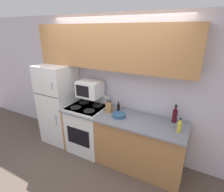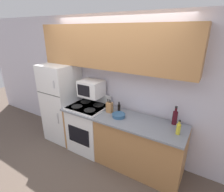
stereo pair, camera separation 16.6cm
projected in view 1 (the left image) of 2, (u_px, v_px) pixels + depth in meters
name	position (u px, v px, depth m)	size (l,w,h in m)	color
ground_plane	(96.00, 163.00, 3.20)	(12.00, 12.00, 0.00)	brown
wall_back	(114.00, 87.00, 3.30)	(8.00, 0.05, 2.55)	silver
lower_cabinets	(120.00, 138.00, 3.14)	(2.19, 0.65, 0.90)	#B27A47
refrigerator	(59.00, 104.00, 3.65)	(0.66, 0.66, 1.65)	white
upper_cabinets	(109.00, 47.00, 2.89)	(2.85, 0.30, 0.72)	#B27A47
stove	(88.00, 127.00, 3.43)	(0.68, 0.63, 1.10)	white
microwave	(90.00, 89.00, 3.25)	(0.43, 0.36, 0.30)	white
knife_block	(109.00, 107.00, 3.08)	(0.10, 0.08, 0.25)	#B27A47
bowl	(119.00, 115.00, 2.95)	(0.23, 0.23, 0.06)	#335B84
bottle_soy_sauce	(118.00, 107.00, 3.14)	(0.05, 0.05, 0.18)	black
bottle_wine_red	(175.00, 115.00, 2.75)	(0.08, 0.08, 0.30)	#470F19
bottle_cooking_spray	(179.00, 126.00, 2.49)	(0.06, 0.06, 0.22)	gold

